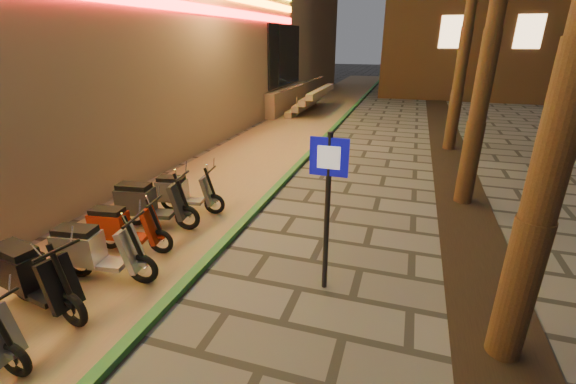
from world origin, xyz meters
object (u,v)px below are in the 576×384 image
(pedestrian_sign, at_px, (328,192))
(scooter_8, at_px, (122,227))
(scooter_9, at_px, (148,203))
(scooter_10, at_px, (182,193))
(scooter_6, at_px, (32,276))
(scooter_7, at_px, (94,251))

(pedestrian_sign, distance_m, scooter_8, 3.91)
(pedestrian_sign, relative_size, scooter_9, 1.43)
(scooter_9, height_order, scooter_10, scooter_9)
(pedestrian_sign, relative_size, scooter_8, 1.62)
(scooter_6, bearing_deg, scooter_8, 97.63)
(scooter_8, bearing_deg, pedestrian_sign, -8.76)
(scooter_6, relative_size, scooter_7, 1.04)
(pedestrian_sign, bearing_deg, scooter_7, -165.45)
(scooter_8, bearing_deg, scooter_9, 89.11)
(scooter_7, distance_m, scooter_10, 2.70)
(scooter_8, bearing_deg, scooter_6, -101.36)
(pedestrian_sign, xyz_separation_m, scooter_6, (-3.82, -1.74, -1.07))
(scooter_9, bearing_deg, scooter_7, -87.75)
(pedestrian_sign, distance_m, scooter_10, 4.21)
(scooter_6, height_order, scooter_10, scooter_6)
(scooter_6, bearing_deg, pedestrian_sign, 34.66)
(scooter_6, distance_m, scooter_8, 1.74)
(scooter_7, height_order, scooter_9, scooter_9)
(scooter_9, bearing_deg, scooter_6, -97.10)
(scooter_6, bearing_deg, scooter_9, 101.36)
(pedestrian_sign, xyz_separation_m, scooter_10, (-3.62, 1.81, -1.13))
(scooter_6, height_order, scooter_7, scooter_6)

